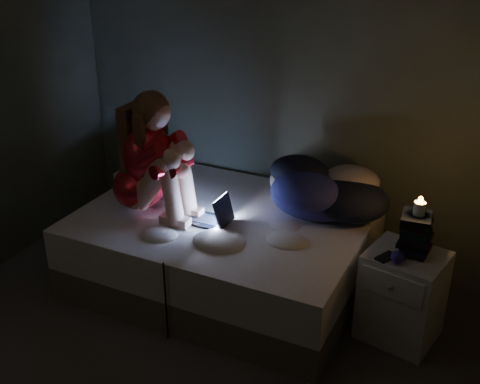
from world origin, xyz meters
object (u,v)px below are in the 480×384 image
Objects in this scene: bed at (224,248)px; phone at (389,259)px; woman at (137,151)px; candle at (420,206)px; nightstand at (402,296)px; laptop at (206,207)px.

bed is 1.27m from phone.
candle is at bearing 5.56° from woman.
bed is at bearing -172.26° from nightstand.
phone is at bearing -116.04° from nightstand.
phone reaches higher than nightstand.
candle is (1.32, -0.03, 0.64)m from bed.
woman reaches higher than candle.
laptop is at bearing -175.62° from candle.
candle reaches higher than laptop.
woman reaches higher than nightstand.
nightstand is at bearing -119.39° from candle.
bed is 3.27× the size of nightstand.
woman is 1.49× the size of nightstand.
laptop is 1.41m from candle.
woman is (-0.57, -0.18, 0.72)m from bed.
bed is 24.65× the size of candle.
nightstand is (1.30, -0.07, 0.03)m from bed.
woman is at bearing -175.61° from laptop.
candle is (1.38, 0.11, 0.26)m from laptop.
phone is at bearing 0.75° from woman.
bed is at bearing 18.97° from woman.
candle is (1.89, 0.15, -0.08)m from woman.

